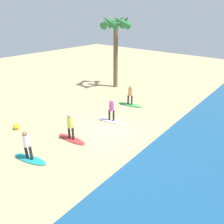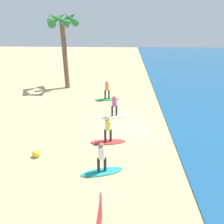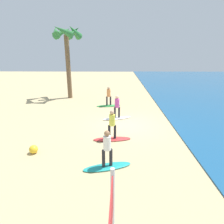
# 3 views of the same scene
# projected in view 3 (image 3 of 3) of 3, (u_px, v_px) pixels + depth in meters

# --- Properties ---
(ground_plane) EXTENTS (60.00, 60.00, 0.00)m
(ground_plane) POSITION_uv_depth(u_px,v_px,m) (127.00, 125.00, 13.08)
(ground_plane) COLOR tan
(surfboard_green) EXTENTS (0.96, 2.17, 0.09)m
(surfboard_green) POSITION_uv_depth(u_px,v_px,m) (109.00, 106.00, 17.25)
(surfboard_green) COLOR green
(surfboard_green) RESTS_ON ground
(surfer_green) EXTENTS (0.32, 0.45, 1.64)m
(surfer_green) POSITION_uv_depth(u_px,v_px,m) (109.00, 95.00, 16.93)
(surfer_green) COLOR #232328
(surfer_green) RESTS_ON surfboard_green
(surfboard_white) EXTENTS (1.19, 2.17, 0.09)m
(surfboard_white) POSITION_uv_depth(u_px,v_px,m) (117.00, 118.00, 14.21)
(surfboard_white) COLOR white
(surfboard_white) RESTS_ON ground
(surfer_white) EXTENTS (0.32, 0.44, 1.64)m
(surfer_white) POSITION_uv_depth(u_px,v_px,m) (117.00, 105.00, 13.90)
(surfer_white) COLOR #232328
(surfer_white) RESTS_ON surfboard_white
(surfboard_red) EXTENTS (0.80, 2.15, 0.09)m
(surfboard_red) POSITION_uv_depth(u_px,v_px,m) (112.00, 139.00, 10.98)
(surfboard_red) COLOR red
(surfboard_red) RESTS_ON ground
(surfer_red) EXTENTS (0.32, 0.46, 1.64)m
(surfer_red) POSITION_uv_depth(u_px,v_px,m) (112.00, 122.00, 10.67)
(surfer_red) COLOR #232328
(surfer_red) RESTS_ON surfboard_red
(surfboard_teal) EXTENTS (1.12, 2.17, 0.09)m
(surfboard_teal) POSITION_uv_depth(u_px,v_px,m) (107.00, 167.00, 8.44)
(surfboard_teal) COLOR teal
(surfboard_teal) RESTS_ON ground
(surfer_teal) EXTENTS (0.32, 0.45, 1.64)m
(surfer_teal) POSITION_uv_depth(u_px,v_px,m) (107.00, 146.00, 8.13)
(surfer_teal) COLOR #232328
(surfer_teal) RESTS_ON surfboard_teal
(palm_tree) EXTENTS (2.88, 3.03, 7.00)m
(palm_tree) POSITION_uv_depth(u_px,v_px,m) (66.00, 40.00, 18.41)
(palm_tree) COLOR brown
(palm_tree) RESTS_ON ground
(beach_ball) EXTENTS (0.42, 0.42, 0.42)m
(beach_ball) POSITION_uv_depth(u_px,v_px,m) (34.00, 149.00, 9.54)
(beach_ball) COLOR yellow
(beach_ball) RESTS_ON ground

